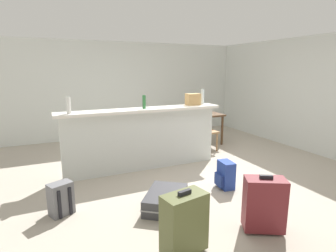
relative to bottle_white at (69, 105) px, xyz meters
name	(u,v)px	position (x,y,z in m)	size (l,w,h in m)	color
ground_plane	(184,170)	(1.90, -0.28, -1.27)	(13.00, 13.00, 0.05)	#ADA393
wall_back	(133,89)	(1.90, 2.77, 0.00)	(6.60, 0.10, 2.50)	silver
wall_right	(297,93)	(4.95, 0.02, 0.00)	(0.10, 6.00, 2.50)	silver
partition_half_wall	(143,140)	(1.23, 0.06, -0.71)	(2.80, 0.20, 1.07)	silver
bar_countertop	(142,110)	(1.23, 0.06, -0.16)	(2.96, 0.40, 0.05)	white
bottle_white	(69,105)	(0.00, 0.00, 0.00)	(0.07, 0.07, 0.26)	silver
bottle_green	(144,102)	(1.26, 0.05, -0.01)	(0.06, 0.06, 0.24)	#2D6B38
bottle_clear	(202,97)	(2.52, 0.16, 0.02)	(0.06, 0.06, 0.29)	silver
grocery_bag	(193,99)	(2.28, 0.12, -0.02)	(0.26, 0.18, 0.22)	tan
dining_table	(198,118)	(3.00, 1.16, -0.60)	(1.10, 0.80, 0.74)	#4C331E
dining_chair_near_partition	(205,127)	(2.90, 0.64, -0.73)	(0.42, 0.42, 0.93)	#9E754C
suitcase_flat_charcoal	(166,200)	(1.02, -1.44, -1.14)	(0.81, 0.87, 0.22)	#38383D
suitcase_upright_maroon	(264,204)	(1.81, -2.37, -0.92)	(0.50, 0.42, 0.67)	maroon
backpack_grey	(61,199)	(-0.25, -1.04, -1.04)	(0.33, 0.31, 0.42)	slate
backpack_blue	(225,175)	(2.11, -1.24, -1.04)	(0.27, 0.30, 0.42)	#233D93
suitcase_upright_olive	(184,223)	(0.82, -2.34, -0.92)	(0.48, 0.32, 0.67)	#51562D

